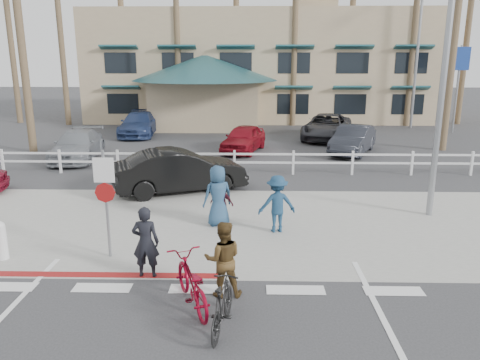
{
  "coord_description": "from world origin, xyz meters",
  "views": [
    {
      "loc": [
        1.06,
        -8.14,
        4.63
      ],
      "look_at": [
        0.78,
        3.83,
        1.5
      ],
      "focal_mm": 35.0,
      "sensor_mm": 36.0,
      "label": 1
    }
  ],
  "objects_px": {
    "bike_red": "(191,282)",
    "car_white_sedan": "(180,171)",
    "sign_post": "(106,199)",
    "bike_black": "(222,306)"
  },
  "relations": [
    {
      "from": "bike_red",
      "to": "car_white_sedan",
      "type": "relative_size",
      "value": 0.41
    },
    {
      "from": "car_white_sedan",
      "to": "sign_post",
      "type": "bearing_deg",
      "value": 149.28
    },
    {
      "from": "sign_post",
      "to": "bike_red",
      "type": "height_order",
      "value": "sign_post"
    },
    {
      "from": "sign_post",
      "to": "bike_black",
      "type": "relative_size",
      "value": 1.87
    },
    {
      "from": "sign_post",
      "to": "bike_black",
      "type": "height_order",
      "value": "sign_post"
    },
    {
      "from": "sign_post",
      "to": "car_white_sedan",
      "type": "bearing_deg",
      "value": 81.48
    },
    {
      "from": "bike_red",
      "to": "bike_black",
      "type": "relative_size",
      "value": 1.23
    },
    {
      "from": "bike_red",
      "to": "bike_black",
      "type": "xyz_separation_m",
      "value": [
        0.64,
        -0.79,
        -0.03
      ]
    },
    {
      "from": "sign_post",
      "to": "car_white_sedan",
      "type": "xyz_separation_m",
      "value": [
        0.85,
        5.68,
        -0.68
      ]
    },
    {
      "from": "sign_post",
      "to": "car_white_sedan",
      "type": "relative_size",
      "value": 0.62
    }
  ]
}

